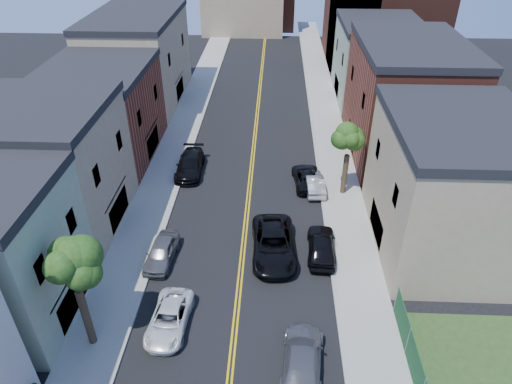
# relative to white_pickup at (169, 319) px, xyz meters

# --- Properties ---
(sidewalk_left) EXTENTS (3.20, 100.00, 0.15)m
(sidewalk_left) POSITION_rel_white_pickup_xyz_m (-4.10, 24.65, -0.57)
(sidewalk_left) COLOR gray
(sidewalk_left) RESTS_ON ground
(sidewalk_right) EXTENTS (3.20, 100.00, 0.15)m
(sidewalk_right) POSITION_rel_white_pickup_xyz_m (11.70, 24.65, -0.57)
(sidewalk_right) COLOR gray
(sidewalk_right) RESTS_ON ground
(curb_left) EXTENTS (0.30, 100.00, 0.15)m
(curb_left) POSITION_rel_white_pickup_xyz_m (-2.35, 24.65, -0.57)
(curb_left) COLOR gray
(curb_left) RESTS_ON ground
(curb_right) EXTENTS (0.30, 100.00, 0.15)m
(curb_right) POSITION_rel_white_pickup_xyz_m (9.95, 24.65, -0.57)
(curb_right) COLOR gray
(curb_right) RESTS_ON ground
(bldg_left_tan_near) EXTENTS (9.00, 10.00, 9.00)m
(bldg_left_tan_near) POSITION_rel_white_pickup_xyz_m (-10.20, 9.65, 3.86)
(bldg_left_tan_near) COLOR #998466
(bldg_left_tan_near) RESTS_ON ground
(bldg_left_brick) EXTENTS (9.00, 12.00, 8.00)m
(bldg_left_brick) POSITION_rel_white_pickup_xyz_m (-10.20, 20.65, 3.36)
(bldg_left_brick) COLOR brown
(bldg_left_brick) RESTS_ON ground
(bldg_left_tan_far) EXTENTS (9.00, 16.00, 9.50)m
(bldg_left_tan_far) POSITION_rel_white_pickup_xyz_m (-10.20, 34.65, 4.11)
(bldg_left_tan_far) COLOR #998466
(bldg_left_tan_far) RESTS_ON ground
(bldg_right_tan) EXTENTS (9.00, 12.00, 9.00)m
(bldg_right_tan) POSITION_rel_white_pickup_xyz_m (17.80, 8.65, 3.86)
(bldg_right_tan) COLOR #998466
(bldg_right_tan) RESTS_ON ground
(bldg_right_brick) EXTENTS (9.00, 14.00, 10.00)m
(bldg_right_brick) POSITION_rel_white_pickup_xyz_m (17.80, 22.65, 4.36)
(bldg_right_brick) COLOR brown
(bldg_right_brick) RESTS_ON ground
(bldg_right_palegrn) EXTENTS (9.00, 12.00, 8.50)m
(bldg_right_palegrn) POSITION_rel_white_pickup_xyz_m (17.80, 36.65, 3.61)
(bldg_right_palegrn) COLOR gray
(bldg_right_palegrn) RESTS_ON ground
(church) EXTENTS (16.20, 14.20, 22.60)m
(church) POSITION_rel_white_pickup_xyz_m (20.13, 51.72, 6.60)
(church) COLOR #4C2319
(church) RESTS_ON ground
(tree_left_mid) EXTENTS (5.20, 5.20, 9.29)m
(tree_left_mid) POSITION_rel_white_pickup_xyz_m (-4.08, -1.34, 5.94)
(tree_left_mid) COLOR #332919
(tree_left_mid) RESTS_ON sidewalk_left
(tree_right_far) EXTENTS (4.40, 4.40, 8.03)m
(tree_right_far) POSITION_rel_white_pickup_xyz_m (11.72, 14.66, 5.11)
(tree_right_far) COLOR #332919
(tree_right_far) RESTS_ON sidewalk_right
(white_pickup) EXTENTS (2.40, 4.75, 1.29)m
(white_pickup) POSITION_rel_white_pickup_xyz_m (0.00, 0.00, 0.00)
(white_pickup) COLOR silver
(white_pickup) RESTS_ON ground
(grey_car_left) EXTENTS (2.06, 4.42, 1.47)m
(grey_car_left) POSITION_rel_white_pickup_xyz_m (-1.70, 5.68, 0.09)
(grey_car_left) COLOR #53555A
(grey_car_left) RESTS_ON ground
(black_car_left) EXTENTS (2.31, 5.53, 1.60)m
(black_car_left) POSITION_rel_white_pickup_xyz_m (-1.70, 17.54, 0.15)
(black_car_left) COLOR black
(black_car_left) RESTS_ON ground
(grey_car_right) EXTENTS (2.63, 5.39, 1.51)m
(grey_car_right) POSITION_rel_white_pickup_xyz_m (7.60, -2.44, 0.11)
(grey_car_right) COLOR #515358
(grey_car_right) RESTS_ON ground
(black_car_right) EXTENTS (2.13, 4.85, 1.62)m
(black_car_right) POSITION_rel_white_pickup_xyz_m (9.30, 6.80, 0.17)
(black_car_right) COLOR black
(black_car_right) RESTS_ON ground
(silver_car_right) EXTENTS (1.80, 4.32, 1.39)m
(silver_car_right) POSITION_rel_white_pickup_xyz_m (9.30, 15.10, 0.05)
(silver_car_right) COLOR #A3A5AA
(silver_car_right) RESTS_ON ground
(dark_car_right_far) EXTENTS (2.74, 5.07, 1.35)m
(dark_car_right_far) POSITION_rel_white_pickup_xyz_m (8.75, 16.02, 0.03)
(dark_car_right_far) COLOR black
(dark_car_right_far) RESTS_ON ground
(black_suv_lane) EXTENTS (3.30, 6.54, 1.77)m
(black_suv_lane) POSITION_rel_white_pickup_xyz_m (5.95, 6.69, 0.24)
(black_suv_lane) COLOR black
(black_suv_lane) RESTS_ON ground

